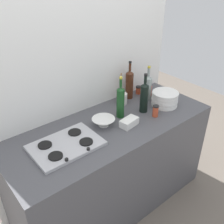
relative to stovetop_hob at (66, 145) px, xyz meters
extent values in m
plane|color=#6B6056|center=(0.44, 0.01, -0.91)|extent=(6.00, 6.00, 0.00)
cube|color=#4C4C51|center=(0.44, 0.01, -0.46)|extent=(1.80, 0.70, 0.90)
cube|color=white|center=(0.44, 0.39, 0.25)|extent=(1.90, 0.06, 2.32)
cube|color=#B2B2B7|center=(0.00, 0.00, 0.00)|extent=(0.50, 0.35, 0.02)
cylinder|color=black|center=(-0.12, -0.08, 0.02)|extent=(0.10, 0.10, 0.01)
cylinder|color=black|center=(0.12, -0.08, 0.02)|extent=(0.10, 0.10, 0.01)
cylinder|color=black|center=(-0.12, 0.08, 0.02)|extent=(0.10, 0.10, 0.01)
cylinder|color=black|center=(0.12, 0.08, 0.02)|extent=(0.10, 0.10, 0.01)
cylinder|color=black|center=(-0.09, -0.16, 0.02)|extent=(0.02, 0.02, 0.02)
cylinder|color=black|center=(0.09, -0.16, 0.02)|extent=(0.02, 0.02, 0.02)
cylinder|color=white|center=(1.03, -0.04, -0.01)|extent=(0.24, 0.24, 0.01)
cylinder|color=white|center=(1.03, -0.04, 0.01)|extent=(0.24, 0.24, 0.01)
cylinder|color=white|center=(1.03, -0.04, 0.02)|extent=(0.24, 0.24, 0.01)
cylinder|color=white|center=(1.03, -0.04, 0.04)|extent=(0.24, 0.24, 0.01)
cylinder|color=white|center=(1.02, -0.04, 0.05)|extent=(0.24, 0.24, 0.01)
cylinder|color=white|center=(1.03, -0.04, 0.07)|extent=(0.24, 0.24, 0.01)
cylinder|color=white|center=(1.03, -0.04, 0.08)|extent=(0.24, 0.24, 0.01)
cylinder|color=white|center=(1.03, -0.04, 0.10)|extent=(0.24, 0.24, 0.01)
cylinder|color=white|center=(1.03, -0.04, 0.11)|extent=(0.24, 0.24, 0.01)
cylinder|color=gray|center=(0.99, 0.15, 0.10)|extent=(0.07, 0.07, 0.22)
cone|color=gray|center=(0.99, 0.15, 0.22)|extent=(0.07, 0.07, 0.03)
cylinder|color=gray|center=(0.99, 0.15, 0.27)|extent=(0.03, 0.03, 0.08)
cylinder|color=gold|center=(0.99, 0.15, 0.31)|extent=(0.03, 0.03, 0.02)
cylinder|color=#19471E|center=(0.58, 0.07, 0.11)|extent=(0.07, 0.07, 0.26)
cone|color=#19471E|center=(0.58, 0.07, 0.25)|extent=(0.07, 0.07, 0.02)
cylinder|color=#19471E|center=(0.58, 0.07, 0.30)|extent=(0.02, 0.02, 0.07)
cylinder|color=gold|center=(0.58, 0.07, 0.35)|extent=(0.03, 0.03, 0.02)
cylinder|color=black|center=(0.79, 0.00, 0.11)|extent=(0.07, 0.07, 0.25)
cone|color=black|center=(0.79, 0.00, 0.25)|extent=(0.07, 0.07, 0.03)
cylinder|color=black|center=(0.79, 0.00, 0.29)|extent=(0.03, 0.03, 0.07)
cylinder|color=black|center=(0.79, 0.00, 0.33)|extent=(0.03, 0.03, 0.02)
cylinder|color=#472314|center=(0.88, 0.28, 0.11)|extent=(0.07, 0.07, 0.25)
cone|color=#472314|center=(0.88, 0.28, 0.25)|extent=(0.07, 0.07, 0.03)
cylinder|color=#472314|center=(0.88, 0.28, 0.30)|extent=(0.02, 0.02, 0.07)
cylinder|color=black|center=(0.88, 0.28, 0.35)|extent=(0.03, 0.03, 0.02)
cylinder|color=white|center=(0.38, 0.05, -0.01)|extent=(0.09, 0.09, 0.01)
cone|color=white|center=(0.38, 0.05, 0.02)|extent=(0.19, 0.19, 0.06)
cube|color=white|center=(0.54, -0.09, 0.02)|extent=(0.17, 0.11, 0.06)
cylinder|color=silver|center=(0.74, 0.23, 0.04)|extent=(0.09, 0.09, 0.10)
cylinder|color=#997247|center=(0.75, 0.25, 0.15)|extent=(0.02, 0.05, 0.24)
cylinder|color=#997247|center=(0.75, 0.25, 0.15)|extent=(0.02, 0.05, 0.25)
cylinder|color=#B7B7B2|center=(0.75, 0.24, 0.15)|extent=(0.05, 0.01, 0.24)
cylinder|color=#B7B7B2|center=(0.74, 0.25, 0.15)|extent=(0.02, 0.05, 0.25)
cylinder|color=#C64C2D|center=(0.81, -0.12, 0.03)|extent=(0.05, 0.05, 0.09)
cylinder|color=black|center=(0.81, -0.12, 0.08)|extent=(0.05, 0.05, 0.01)
cylinder|color=#C64C2D|center=(1.06, 0.19, 0.03)|extent=(0.07, 0.07, 0.09)
cylinder|color=red|center=(1.06, 0.19, 0.08)|extent=(0.07, 0.07, 0.01)
cylinder|color=#C64C2D|center=(1.01, 0.29, 0.02)|extent=(0.05, 0.05, 0.07)
cylinder|color=black|center=(1.01, 0.29, 0.06)|extent=(0.05, 0.05, 0.01)
camera|label=1|loc=(-0.68, -1.35, 1.15)|focal=41.24mm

